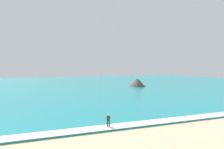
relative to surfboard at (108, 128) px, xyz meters
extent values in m
cube|color=teal|center=(-1.99, 58.75, 0.07)|extent=(200.00, 120.00, 0.20)
cube|color=white|center=(-1.99, -0.25, 0.19)|extent=(200.00, 2.14, 0.04)
ellipsoid|color=#239EC6|center=(0.00, 0.00, 0.00)|extent=(0.97, 1.46, 0.05)
cube|color=black|center=(0.00, 0.23, 0.04)|extent=(0.17, 0.12, 0.04)
cube|color=black|center=(0.00, -0.23, 0.04)|extent=(0.17, 0.12, 0.04)
cylinder|color=#232328|center=(-0.09, 0.04, 0.39)|extent=(0.14, 0.14, 0.84)
cylinder|color=#232328|center=(0.09, -0.04, 0.39)|extent=(0.14, 0.14, 0.84)
cube|color=#232328|center=(0.00, 0.00, 1.11)|extent=(0.39, 0.32, 0.60)
sphere|color=beige|center=(0.00, 0.00, 1.55)|extent=(0.22, 0.22, 0.22)
cylinder|color=#232328|center=(-0.10, 0.22, 1.16)|extent=(0.29, 0.50, 0.22)
cylinder|color=#232328|center=(0.23, 0.07, 1.16)|extent=(0.29, 0.50, 0.22)
cylinder|color=black|center=(0.15, 0.35, 1.16)|extent=(0.52, 0.25, 0.04)
cube|color=#3F3F42|center=(0.05, 0.11, 0.89)|extent=(0.14, 0.12, 0.10)
cylinder|color=#B2B2B7|center=(2.40, 0.30, 9.14)|extent=(5.12, 0.12, 15.94)
cylinder|color=#B2B2B7|center=(0.25, 2.63, 9.14)|extent=(0.83, 4.59, 15.94)
cone|color=#47423D|center=(28.11, 42.04, 1.33)|extent=(4.79, 4.79, 2.72)
cone|color=#665B51|center=(28.33, 43.61, 1.41)|extent=(6.42, 6.42, 2.88)
camera|label=1|loc=(-9.89, -24.05, 7.12)|focal=36.94mm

